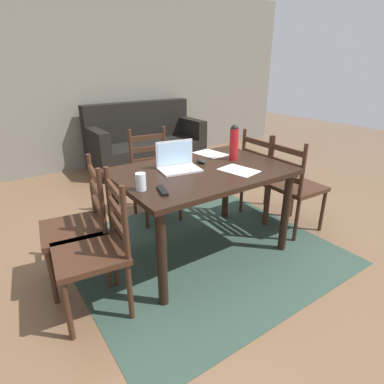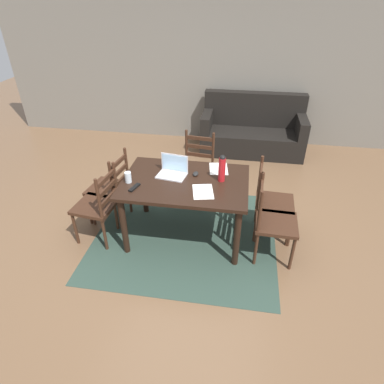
{
  "view_description": "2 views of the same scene",
  "coord_description": "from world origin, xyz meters",
  "views": [
    {
      "loc": [
        -1.47,
        -1.98,
        1.59
      ],
      "look_at": [
        -0.01,
        0.13,
        0.53
      ],
      "focal_mm": 29.54,
      "sensor_mm": 36.0,
      "label": 1
    },
    {
      "loc": [
        0.57,
        -3.08,
        2.64
      ],
      "look_at": [
        0.1,
        -0.11,
        0.7
      ],
      "focal_mm": 30.62,
      "sensor_mm": 36.0,
      "label": 2
    }
  ],
  "objects": [
    {
      "name": "chair_left_near",
      "position": [
        -0.99,
        -0.2,
        0.46
      ],
      "size": [
        0.49,
        0.49,
        0.95
      ],
      "color": "#3D2316",
      "rests_on": "ground"
    },
    {
      "name": "paper_stack_right",
      "position": [
        0.34,
        0.33,
        0.78
      ],
      "size": [
        0.25,
        0.32,
        0.0
      ],
      "primitive_type": "cube",
      "rotation": [
        0.0,
        0.0,
        0.14
      ],
      "color": "white",
      "rests_on": "dining_table"
    },
    {
      "name": "water_bottle",
      "position": [
        0.4,
        0.07,
        0.94
      ],
      "size": [
        0.08,
        0.08,
        0.31
      ],
      "color": "red",
      "rests_on": "dining_table"
    },
    {
      "name": "paper_stack_left",
      "position": [
        0.23,
        -0.2,
        0.78
      ],
      "size": [
        0.27,
        0.33,
        0.0
      ],
      "primitive_type": "cube",
      "rotation": [
        0.0,
        0.0,
        0.2
      ],
      "color": "white",
      "rests_on": "dining_table"
    },
    {
      "name": "computer_mouse",
      "position": [
        0.1,
        0.14,
        0.79
      ],
      "size": [
        0.07,
        0.1,
        0.03
      ],
      "primitive_type": "ellipsoid",
      "rotation": [
        0.0,
        0.0,
        -0.06
      ],
      "color": "black",
      "rests_on": "dining_table"
    },
    {
      "name": "laptop",
      "position": [
        -0.16,
        0.12,
        0.83
      ],
      "size": [
        0.35,
        0.27,
        0.23
      ],
      "color": "silver",
      "rests_on": "dining_table"
    },
    {
      "name": "chair_left_far",
      "position": [
        -0.99,
        0.19,
        0.46
      ],
      "size": [
        0.5,
        0.5,
        0.95
      ],
      "color": "#3D2316",
      "rests_on": "ground"
    },
    {
      "name": "tv_remote",
      "position": [
        -0.51,
        -0.24,
        0.79
      ],
      "size": [
        0.09,
        0.18,
        0.02
      ],
      "primitive_type": "cube",
      "rotation": [
        0.0,
        0.0,
        2.86
      ],
      "color": "black",
      "rests_on": "dining_table"
    },
    {
      "name": "area_rug",
      "position": [
        0.0,
        0.0,
        0.0
      ],
      "size": [
        2.17,
        2.01,
        0.01
      ],
      "primitive_type": "cube",
      "color": "#2D4238",
      "rests_on": "ground"
    },
    {
      "name": "drinking_glass",
      "position": [
        -0.61,
        -0.13,
        0.84
      ],
      "size": [
        0.07,
        0.07,
        0.12
      ],
      "primitive_type": "cylinder",
      "color": "silver",
      "rests_on": "dining_table"
    },
    {
      "name": "ground_plane",
      "position": [
        0.0,
        0.0,
        0.0
      ],
      "size": [
        14.0,
        14.0,
        0.0
      ],
      "primitive_type": "plane",
      "color": "brown"
    },
    {
      "name": "couch",
      "position": [
        0.77,
        2.6,
        0.36
      ],
      "size": [
        1.8,
        0.8,
        1.0
      ],
      "color": "black",
      "rests_on": "ground"
    },
    {
      "name": "dining_table",
      "position": [
        0.0,
        0.0,
        0.67
      ],
      "size": [
        1.4,
        0.96,
        0.78
      ],
      "color": "black",
      "rests_on": "ground"
    },
    {
      "name": "chair_right_far",
      "position": [
        0.99,
        0.19,
        0.46
      ],
      "size": [
        0.46,
        0.46,
        0.95
      ],
      "color": "#3D2316",
      "rests_on": "ground"
    },
    {
      "name": "chair_far_head",
      "position": [
        0.0,
        0.85,
        0.46
      ],
      "size": [
        0.49,
        0.49,
        0.95
      ],
      "color": "#3D2316",
      "rests_on": "ground"
    },
    {
      "name": "wall_back",
      "position": [
        0.0,
        3.07,
        1.35
      ],
      "size": [
        8.0,
        0.12,
        2.7
      ],
      "primitive_type": "cube",
      "color": "slate",
      "rests_on": "ground"
    },
    {
      "name": "chair_right_near",
      "position": [
        0.99,
        -0.19,
        0.46
      ],
      "size": [
        0.46,
        0.46,
        0.95
      ],
      "color": "#3D2316",
      "rests_on": "ground"
    }
  ]
}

